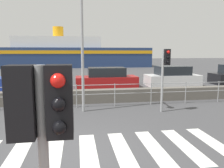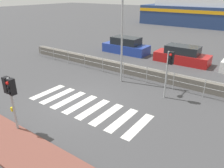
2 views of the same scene
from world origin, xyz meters
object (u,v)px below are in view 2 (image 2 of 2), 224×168
object	(u,v)px
traffic_light_near	(10,91)
ferry_boat	(214,13)
traffic_light_far	(169,65)
parked_car_blue	(126,46)
streetlamp	(120,17)
parked_car_red	(182,56)

from	to	relation	value
traffic_light_near	ferry_boat	bearing A→B (deg)	90.51
traffic_light_far	parked_car_blue	bearing A→B (deg)	135.23
streetlamp	traffic_light_far	bearing A→B (deg)	-6.69
streetlamp	ferry_boat	size ratio (longest dim) A/B	0.27
traffic_light_far	streetlamp	bearing A→B (deg)	173.31
parked_car_red	traffic_light_near	bearing A→B (deg)	-100.11
traffic_light_near	streetlamp	world-z (taller)	streetlamp
parked_car_red	ferry_boat	bearing A→B (deg)	96.78
traffic_light_far	ferry_boat	bearing A→B (deg)	98.12
streetlamp	parked_car_red	size ratio (longest dim) A/B	1.54
traffic_light_far	ferry_boat	distance (m)	31.17
parked_car_red	streetlamp	bearing A→B (deg)	-105.82
traffic_light_near	traffic_light_far	bearing A→B (deg)	59.12
traffic_light_far	ferry_boat	xyz separation A→B (m)	(-4.40, 30.86, 0.17)
traffic_light_far	ferry_boat	size ratio (longest dim) A/B	0.11
traffic_light_near	traffic_light_far	world-z (taller)	traffic_light_far
parked_car_blue	streetlamp	bearing A→B (deg)	-61.12
ferry_boat	parked_car_red	distance (m)	23.94
parked_car_blue	parked_car_red	bearing A→B (deg)	-0.00
ferry_boat	parked_car_blue	size ratio (longest dim) A/B	5.60
traffic_light_far	parked_car_red	world-z (taller)	traffic_light_far
ferry_boat	streetlamp	bearing A→B (deg)	-88.28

